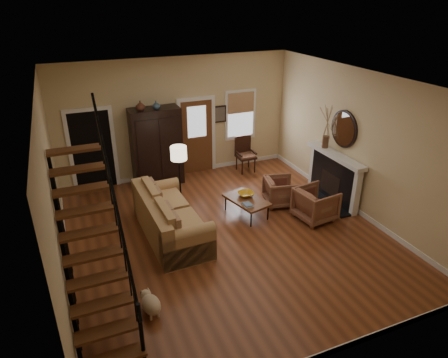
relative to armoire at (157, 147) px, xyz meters
name	(u,v)px	position (x,y,z in m)	size (l,w,h in m)	color
room	(181,146)	(0.29, -1.39, 0.46)	(7.00, 7.33, 3.30)	brown
staircase	(89,228)	(-2.08, -4.45, 0.55)	(0.94, 2.80, 3.20)	brown
fireplace	(335,173)	(3.83, -2.65, -0.31)	(0.33, 1.95, 2.30)	black
armoire	(157,147)	(0.00, 0.00, 0.00)	(1.30, 0.60, 2.10)	black
vase_a	(140,106)	(-0.35, -0.10, 1.17)	(0.24, 0.24, 0.25)	#4C2619
vase_b	(156,105)	(0.05, -0.10, 1.16)	(0.20, 0.20, 0.21)	#334C60
sofa	(171,217)	(-0.40, -2.69, -0.59)	(1.06, 2.46, 0.92)	tan
coffee_table	(246,207)	(1.47, -2.52, -0.84)	(0.64, 1.09, 0.42)	brown
bowl	(246,194)	(1.52, -2.37, -0.59)	(0.37, 0.37, 0.09)	orange
books	(248,205)	(1.35, -2.82, -0.61)	(0.20, 0.27, 0.05)	beige
armchair_left	(316,204)	(2.85, -3.29, -0.67)	(0.81, 0.83, 0.76)	brown
armchair_right	(281,191)	(2.47, -2.36, -0.71)	(0.73, 0.75, 0.69)	brown
floor_lamp	(180,179)	(0.11, -1.72, -0.23)	(0.37, 0.37, 1.63)	black
side_chair	(246,155)	(2.55, -0.20, -0.54)	(0.54, 0.54, 1.02)	black
dog	(151,306)	(-1.35, -4.85, -0.87)	(0.29, 0.49, 0.36)	beige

